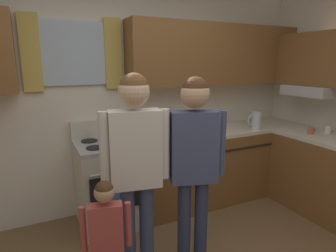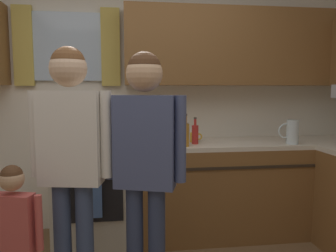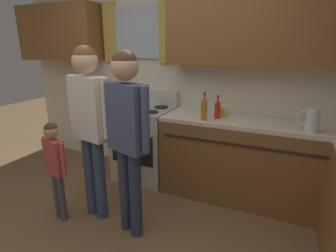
% 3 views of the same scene
% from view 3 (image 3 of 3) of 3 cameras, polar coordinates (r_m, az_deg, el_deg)
% --- Properties ---
extents(back_wall_unit, '(4.60, 0.42, 2.60)m').
position_cam_3_polar(back_wall_unit, '(3.34, 2.53, 14.29)').
color(back_wall_unit, silver).
rests_on(back_wall_unit, ground).
extents(kitchen_counter_run, '(2.24, 1.85, 0.90)m').
position_cam_3_polar(kitchen_counter_run, '(2.77, 25.59, -10.64)').
color(kitchen_counter_run, brown).
rests_on(kitchen_counter_run, ground).
extents(stove_oven, '(0.66, 0.67, 1.10)m').
position_cam_3_polar(stove_oven, '(3.46, -4.82, -3.32)').
color(stove_oven, beige).
rests_on(stove_oven, ground).
extents(bottle_sauce_red, '(0.06, 0.06, 0.25)m').
position_cam_3_polar(bottle_sauce_red, '(2.90, 10.34, 3.37)').
color(bottle_sauce_red, red).
rests_on(bottle_sauce_red, kitchen_counter_run).
extents(bottle_oil_amber, '(0.06, 0.06, 0.29)m').
position_cam_3_polar(bottle_oil_amber, '(2.81, 7.57, 3.42)').
color(bottle_oil_amber, '#B27223').
rests_on(bottle_oil_amber, kitchen_counter_run).
extents(mug_mustard_yellow, '(0.12, 0.08, 0.09)m').
position_cam_3_polar(mug_mustard_yellow, '(3.01, 11.18, 2.91)').
color(mug_mustard_yellow, gold).
rests_on(mug_mustard_yellow, kitchen_counter_run).
extents(water_pitcher, '(0.19, 0.11, 0.22)m').
position_cam_3_polar(water_pitcher, '(2.71, 27.95, 1.15)').
color(water_pitcher, silver).
rests_on(water_pitcher, kitchen_counter_run).
extents(adult_holding_child, '(0.50, 0.22, 1.65)m').
position_cam_3_polar(adult_holding_child, '(2.56, -16.13, 2.24)').
color(adult_holding_child, '#38476B').
rests_on(adult_holding_child, ground).
extents(adult_in_plaid, '(0.48, 0.26, 1.61)m').
position_cam_3_polar(adult_in_plaid, '(2.25, -8.55, 0.18)').
color(adult_in_plaid, '#2D3856').
rests_on(adult_in_plaid, ground).
extents(small_child, '(0.32, 0.14, 0.98)m').
position_cam_3_polar(small_child, '(2.75, -22.67, -6.71)').
color(small_child, '#4C4C56').
rests_on(small_child, ground).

